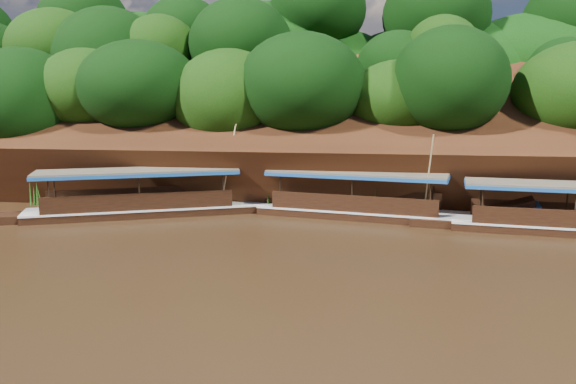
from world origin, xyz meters
name	(u,v)px	position (x,y,z in m)	size (l,w,h in m)	color
ground	(370,260)	(0.00, 0.00, 0.00)	(160.00, 160.00, 0.00)	black
riverbank	(374,159)	(-0.01, 22.73, 1.89)	(120.00, 30.06, 19.40)	black
boat_1	(384,209)	(0.63, 8.37, 0.60)	(15.52, 4.84, 5.42)	black
boat_2	(171,204)	(-11.80, 7.91, 0.61)	(16.63, 8.94, 6.46)	black
reeds	(313,199)	(-3.52, 9.54, 0.86)	(47.41, 2.33, 1.92)	#215E17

